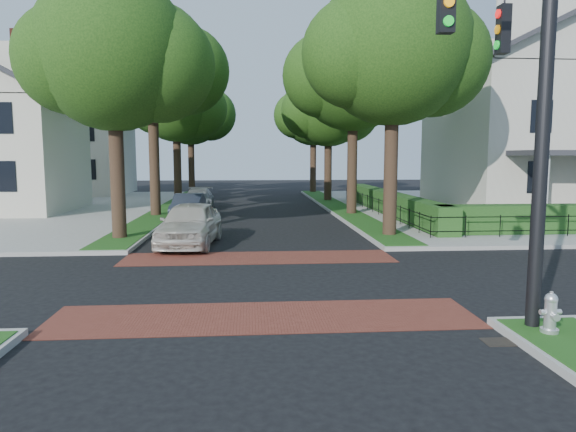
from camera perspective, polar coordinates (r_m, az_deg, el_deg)
The scene contains 24 objects.
ground at distance 14.16m, azimuth -3.04°, elevation -7.20°, with size 120.00×120.00×0.00m, color black.
sidewalk_ne at distance 38.40m, azimuth 26.77°, elevation 0.99°, with size 30.00×30.00×0.15m, color gray.
crosswalk_far at distance 17.29m, azimuth -3.27°, elevation -4.65°, with size 9.00×2.20×0.01m, color maroon.
crosswalk_near at distance 11.08m, azimuth -2.68°, elevation -11.13°, with size 9.00×2.20×0.01m, color maroon.
storm_drain at distance 10.44m, azimuth 22.61°, elevation -12.79°, with size 0.65×0.45×0.01m, color black.
grass_strip_ne at distance 33.49m, azimuth 5.52°, elevation 1.09°, with size 1.60×29.80×0.02m, color #254A15.
grass_strip_nw at distance 33.40m, azimuth -13.06°, elevation 0.93°, with size 1.60×29.80×0.02m, color #254A15.
tree_right_near at distance 22.20m, azimuth 11.74°, elevation 17.52°, with size 7.75×6.67×10.66m.
tree_right_mid at distance 29.95m, azimuth 7.40°, elevation 15.43°, with size 8.25×7.09×11.22m.
tree_right_far at distance 38.58m, azimuth 4.62°, elevation 11.86°, with size 7.25×6.23×9.74m.
tree_right_back at distance 47.50m, azimuth 2.93°, elevation 11.32°, with size 7.50×6.45×10.20m.
tree_left_near at distance 21.94m, azimuth -18.47°, elevation 16.50°, with size 7.50×6.45×10.20m.
tree_left_mid at distance 29.85m, azimuth -14.64°, elevation 16.00°, with size 8.00×6.88×11.48m.
tree_left_far at distance 38.49m, azimuth -12.16°, elevation 12.07°, with size 7.00×6.02×9.86m.
tree_left_back at distance 47.43m, azimuth -10.65°, elevation 11.40°, with size 7.75×6.66×10.44m.
hedge_main_road at distance 29.95m, azimuth 11.21°, elevation 1.47°, with size 1.00×18.00×1.20m, color #1C4216.
fence_main_road at distance 29.76m, azimuth 9.72°, elevation 1.18°, with size 0.06×18.00×0.90m, color black, non-canonical shape.
house_victorian at distance 34.69m, azimuth 27.07°, elevation 10.28°, with size 13.00×13.05×12.48m.
house_left_far at distance 48.24m, azimuth -22.88°, elevation 8.10°, with size 10.00×9.00×10.14m.
traffic_signal at distance 10.75m, azimuth 25.18°, elevation 13.08°, with size 2.17×2.00×8.00m.
parked_car_front at distance 19.89m, azimuth -10.84°, elevation -0.84°, with size 1.98×4.91×1.67m, color beige.
parked_car_middle at distance 28.08m, azimuth -11.03°, elevation 1.02°, with size 1.46×4.20×1.38m, color #222833.
parked_car_rear at distance 33.68m, azimuth -9.91°, elevation 1.92°, with size 1.88×4.62×1.34m, color gray.
fire_hydrant at distance 10.70m, azimuth 27.14°, elevation -9.62°, with size 0.42×0.43×0.79m.
Camera 1 is at (-0.27, -13.75, 3.39)m, focal length 32.00 mm.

